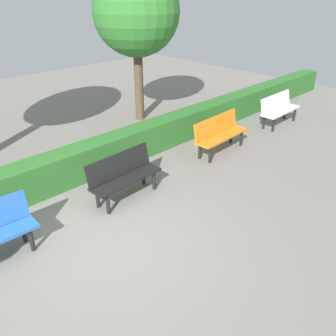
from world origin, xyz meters
name	(u,v)px	position (x,y,z in m)	size (l,w,h in m)	color
ground_plane	(106,243)	(0.00, 0.00, 0.00)	(23.67, 23.67, 0.00)	gray
bench_white	(279,108)	(-6.69, -0.89, 0.48)	(1.50, 0.49, 0.86)	white
bench_orange	(220,132)	(-4.01, -0.91, 0.48)	(1.61, 0.53, 0.86)	orange
bench_black	(124,174)	(-1.09, -0.88, 0.48)	(1.46, 0.52, 0.86)	black
hedge_row	(93,158)	(-1.22, -2.09, 0.35)	(19.67, 0.53, 0.70)	#2D6B28
tree_near	(136,13)	(-4.17, -4.02, 2.94)	(2.32, 2.32, 4.12)	brown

